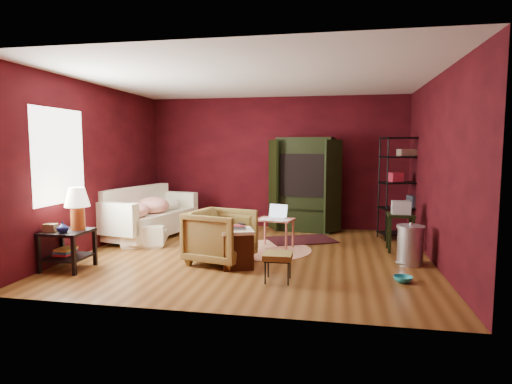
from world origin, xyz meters
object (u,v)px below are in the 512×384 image
armchair (221,234)px  wire_shelving (407,183)px  side_table (72,220)px  hamper (237,248)px  tv_armoire (305,182)px  laptop_desk (276,222)px  sofa (150,219)px

armchair → wire_shelving: (2.98, 2.33, 0.61)m
side_table → wire_shelving: (4.98, 3.00, 0.36)m
hamper → tv_armoire: (0.75, 2.96, 0.72)m
tv_armoire → wire_shelving: tv_armoire is taller
armchair → side_table: bearing=123.0°
armchair → wire_shelving: wire_shelving is taller
hamper → wire_shelving: bearing=43.0°
laptop_desk → tv_armoire: 1.83m
armchair → tv_armoire: (1.04, 2.78, 0.57)m
armchair → hamper: armchair is taller
hamper → laptop_desk: (0.38, 1.25, 0.17)m
hamper → wire_shelving: 3.76m
sofa → wire_shelving: 4.93m
wire_shelving → armchair: bearing=-158.7°
sofa → laptop_desk: laptop_desk is taller
side_table → tv_armoire: size_ratio=0.60×
tv_armoire → armchair: bearing=-103.8°
side_table → wire_shelving: 5.83m
hamper → wire_shelving: (2.69, 2.51, 0.77)m
side_table → wire_shelving: size_ratio=0.61×
armchair → side_table: 2.12m
armchair → laptop_desk: 1.26m
laptop_desk → wire_shelving: (2.31, 1.26, 0.59)m
laptop_desk → wire_shelving: bearing=41.6°
armchair → hamper: size_ratio=1.38×
hamper → laptop_desk: size_ratio=0.85×
side_table → armchair: bearing=18.7°
wire_shelving → sofa: bearing=173.5°
laptop_desk → wire_shelving: wire_shelving is taller
side_table → tv_armoire: (3.04, 3.45, 0.31)m
hamper → laptop_desk: laptop_desk is taller
sofa → side_table: bearing=158.9°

